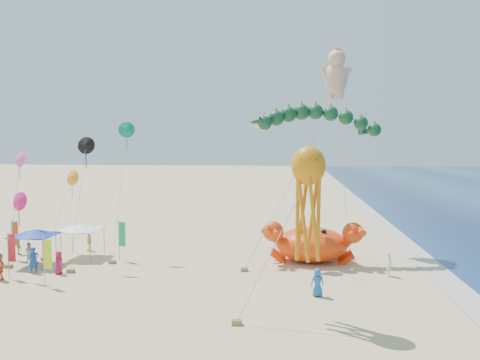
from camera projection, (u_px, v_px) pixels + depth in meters
name	position (u px, v px, depth m)	size (l,w,h in m)	color
ground	(266.00, 277.00, 31.95)	(320.00, 320.00, 0.00)	#D1B784
foam_strip	(449.00, 283.00, 30.65)	(320.00, 320.00, 0.00)	silver
crab_inflatable	(312.00, 243.00, 36.06)	(7.48, 4.61, 3.28)	#F03B0C
dragon_kite	(316.00, 124.00, 37.02)	(10.94, 7.96, 11.90)	#103D22
cherub_kite	(336.00, 73.00, 40.45)	(2.14, 5.46, 17.31)	#EDB790
octopus_kite	(308.00, 195.00, 23.93)	(4.66, 2.24, 9.00)	orange
canopy_blue	(35.00, 233.00, 35.08)	(3.21, 3.21, 2.71)	gray
canopy_white	(80.00, 227.00, 37.41)	(3.30, 3.30, 2.71)	gray
feather_flags	(50.00, 243.00, 33.50)	(9.01, 6.98, 3.20)	gray
beachgoers	(81.00, 258.00, 33.84)	(29.79, 10.79, 1.83)	#26743C
small_kites	(65.00, 172.00, 35.66)	(9.49, 11.47, 10.92)	#D11772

